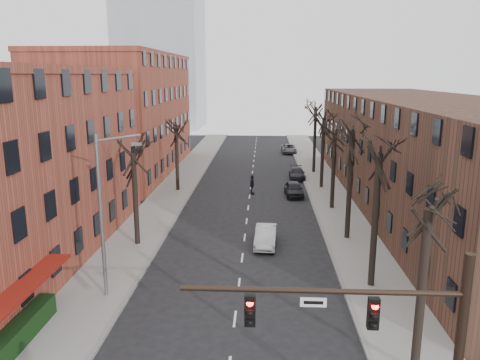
# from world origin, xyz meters

# --- Properties ---
(sidewalk_left) EXTENTS (4.00, 90.00, 0.15)m
(sidewalk_left) POSITION_xyz_m (-8.00, 35.00, 0.07)
(sidewalk_left) COLOR gray
(sidewalk_left) RESTS_ON ground
(sidewalk_right) EXTENTS (4.00, 90.00, 0.15)m
(sidewalk_right) POSITION_xyz_m (8.00, 35.00, 0.07)
(sidewalk_right) COLOR gray
(sidewalk_right) RESTS_ON ground
(building_left_far) EXTENTS (12.00, 28.00, 14.00)m
(building_left_far) POSITION_xyz_m (-16.00, 44.00, 7.00)
(building_left_far) COLOR brown
(building_left_far) RESTS_ON ground
(building_right) EXTENTS (12.00, 50.00, 10.00)m
(building_right) POSITION_xyz_m (16.00, 30.00, 5.00)
(building_right) COLOR #4F3025
(building_right) RESTS_ON ground
(awning_left) EXTENTS (1.20, 7.00, 0.15)m
(awning_left) POSITION_xyz_m (-9.40, 6.00, 0.00)
(awning_left) COLOR maroon
(awning_left) RESTS_ON ground
(hedge) EXTENTS (0.80, 6.00, 1.00)m
(hedge) POSITION_xyz_m (-9.50, 5.00, 0.65)
(hedge) COLOR black
(hedge) RESTS_ON sidewalk_left
(tree_right_b) EXTENTS (5.20, 5.20, 10.80)m
(tree_right_b) POSITION_xyz_m (7.60, 12.00, 0.00)
(tree_right_b) COLOR black
(tree_right_b) RESTS_ON ground
(tree_right_c) EXTENTS (5.20, 5.20, 11.60)m
(tree_right_c) POSITION_xyz_m (7.60, 20.00, 0.00)
(tree_right_c) COLOR black
(tree_right_c) RESTS_ON ground
(tree_right_d) EXTENTS (5.20, 5.20, 10.00)m
(tree_right_d) POSITION_xyz_m (7.60, 28.00, 0.00)
(tree_right_d) COLOR black
(tree_right_d) RESTS_ON ground
(tree_right_e) EXTENTS (5.20, 5.20, 10.80)m
(tree_right_e) POSITION_xyz_m (7.60, 36.00, 0.00)
(tree_right_e) COLOR black
(tree_right_e) RESTS_ON ground
(tree_right_f) EXTENTS (5.20, 5.20, 11.60)m
(tree_right_f) POSITION_xyz_m (7.60, 44.00, 0.00)
(tree_right_f) COLOR black
(tree_right_f) RESTS_ON ground
(tree_left_a) EXTENTS (5.20, 5.20, 9.50)m
(tree_left_a) POSITION_xyz_m (-7.60, 18.00, 0.00)
(tree_left_a) COLOR black
(tree_left_a) RESTS_ON ground
(tree_left_b) EXTENTS (5.20, 5.20, 9.50)m
(tree_left_b) POSITION_xyz_m (-7.60, 34.00, 0.00)
(tree_left_b) COLOR black
(tree_left_b) RESTS_ON ground
(signal_mast_arm) EXTENTS (8.14, 0.30, 7.20)m
(signal_mast_arm) POSITION_xyz_m (5.45, -1.00, 4.40)
(signal_mast_arm) COLOR black
(signal_mast_arm) RESTS_ON ground
(streetlight) EXTENTS (2.45, 0.22, 9.03)m
(streetlight) POSITION_xyz_m (-7.03, 10.00, 5.01)
(streetlight) COLOR slate
(streetlight) RESTS_ON ground
(silver_sedan) EXTENTS (1.68, 4.25, 1.38)m
(silver_sedan) POSITION_xyz_m (1.57, 18.47, 0.69)
(silver_sedan) COLOR #BABDC2
(silver_sedan) RESTS_ON ground
(parked_car_near) EXTENTS (1.98, 4.31, 1.43)m
(parked_car_near) POSITION_xyz_m (4.43, 32.54, 0.72)
(parked_car_near) COLOR black
(parked_car_near) RESTS_ON ground
(parked_car_mid) EXTENTS (1.79, 4.38, 1.27)m
(parked_car_mid) POSITION_xyz_m (5.30, 40.55, 0.64)
(parked_car_mid) COLOR black
(parked_car_mid) RESTS_ON ground
(parked_car_far) EXTENTS (2.27, 4.79, 1.32)m
(parked_car_far) POSITION_xyz_m (5.30, 59.02, 0.66)
(parked_car_far) COLOR #515358
(parked_car_far) RESTS_ON ground
(pedestrian_crossing) EXTENTS (0.58, 1.20, 1.98)m
(pedestrian_crossing) POSITION_xyz_m (0.22, 33.05, 0.99)
(pedestrian_crossing) COLOR black
(pedestrian_crossing) RESTS_ON ground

